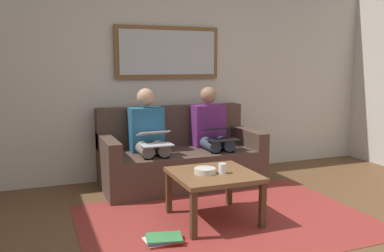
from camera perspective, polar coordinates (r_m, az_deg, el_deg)
name	(u,v)px	position (r m, az deg, el deg)	size (l,w,h in m)	color
wall_rear	(166,73)	(5.18, -3.68, 7.44)	(6.00, 0.12, 2.60)	beige
area_rug	(226,220)	(3.82, 4.79, -12.96)	(2.60, 1.80, 0.01)	maroon
couch	(179,157)	(4.85, -1.81, -4.42)	(1.83, 0.90, 0.90)	#4C382D
framed_mirror	(168,53)	(5.09, -3.38, 10.23)	(1.32, 0.05, 0.64)	brown
coffee_table	(214,179)	(3.70, 3.03, -7.38)	(0.72, 0.72, 0.45)	brown
cup	(222,168)	(3.65, 4.27, -5.95)	(0.07, 0.07, 0.09)	silver
bowl	(205,171)	(3.64, 1.81, -6.29)	(0.19, 0.19, 0.05)	beige
person_left	(212,132)	(4.87, 2.75, -0.81)	(0.38, 0.58, 1.14)	#66236B
laptop_black	(221,134)	(4.64, 4.02, -1.08)	(0.34, 0.33, 0.14)	black
person_right	(149,136)	(4.61, -6.09, -1.39)	(0.38, 0.58, 1.14)	#235B84
laptop_silver	(155,138)	(4.37, -5.24, -1.72)	(0.33, 0.33, 0.15)	silver
magazine_stack	(164,239)	(3.37, -3.90, -15.50)	(0.33, 0.26, 0.05)	red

